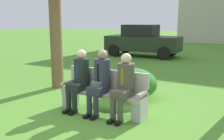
# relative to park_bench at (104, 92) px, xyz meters

# --- Properties ---
(ground_plane) EXTENTS (80.00, 80.00, 0.00)m
(ground_plane) POSITION_rel_park_bench_xyz_m (-0.04, -0.06, -0.42)
(ground_plane) COLOR #508A2D
(park_bench) EXTENTS (1.92, 0.44, 0.90)m
(park_bench) POSITION_rel_park_bench_xyz_m (0.00, 0.00, 0.00)
(park_bench) COLOR #B7AD9E
(park_bench) RESTS_ON ground
(seated_man_left) EXTENTS (0.34, 0.72, 1.31)m
(seated_man_left) POSITION_rel_park_bench_xyz_m (-0.55, -0.12, 0.31)
(seated_man_left) COLOR #1E2823
(seated_man_left) RESTS_ON ground
(seated_man_middle) EXTENTS (0.34, 0.72, 1.34)m
(seated_man_middle) POSITION_rel_park_bench_xyz_m (-0.01, -0.13, 0.32)
(seated_man_middle) COLOR #2D3342
(seated_man_middle) RESTS_ON ground
(seated_man_right) EXTENTS (0.34, 0.72, 1.30)m
(seated_man_right) POSITION_rel_park_bench_xyz_m (0.54, -0.13, 0.30)
(seated_man_right) COLOR #4C473D
(seated_man_right) RESTS_ON ground
(shrub_near_bench) EXTENTS (1.22, 1.12, 0.76)m
(shrub_near_bench) POSITION_rel_park_bench_xyz_m (0.12, 1.18, -0.04)
(shrub_near_bench) COLOR #31722B
(shrub_near_bench) RESTS_ON ground
(parked_car_near) EXTENTS (3.98, 1.88, 1.68)m
(parked_car_near) POSITION_rel_park_bench_xyz_m (-2.74, 8.31, 0.41)
(parked_car_near) COLOR #232D1E
(parked_car_near) RESTS_ON ground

